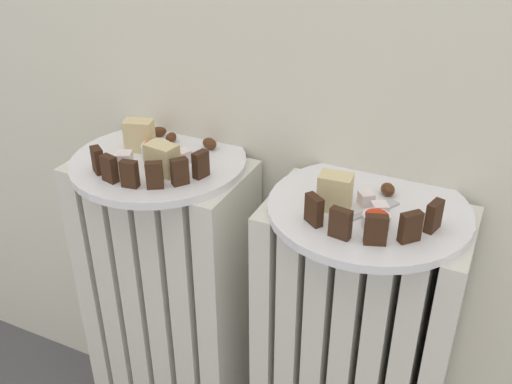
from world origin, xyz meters
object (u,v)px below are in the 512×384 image
at_px(jam_bowl_left, 156,150).
at_px(plate_right, 369,209).
at_px(radiator_right, 349,380).
at_px(jam_bowl_right, 376,220).
at_px(radiator_left, 173,320).
at_px(plate_left, 159,162).
at_px(fork, 372,210).

bearing_deg(jam_bowl_left, plate_right, -0.11).
height_order(radiator_right, jam_bowl_right, jam_bowl_right).
bearing_deg(jam_bowl_left, radiator_left, -11.44).
distance_m(radiator_left, jam_bowl_right, 0.51).
xyz_separation_m(radiator_left, plate_right, (0.34, 0.00, 0.33)).
bearing_deg(plate_left, radiator_left, -63.43).
height_order(radiator_right, fork, fork).
bearing_deg(jam_bowl_left, plate_left, -11.44).
xyz_separation_m(plate_left, jam_bowl_right, (0.36, -0.05, 0.02)).
bearing_deg(radiator_left, radiator_right, 0.00).
xyz_separation_m(radiator_left, jam_bowl_right, (0.36, -0.05, 0.35)).
xyz_separation_m(radiator_right, plate_right, (0.00, 0.00, 0.33)).
bearing_deg(plate_right, radiator_left, -180.00).
xyz_separation_m(plate_right, fork, (0.01, -0.01, 0.01)).
relative_size(jam_bowl_left, jam_bowl_right, 1.29).
height_order(radiator_left, plate_right, plate_right).
distance_m(plate_left, fork, 0.35).
bearing_deg(jam_bowl_left, fork, -2.17).
height_order(plate_right, jam_bowl_right, jam_bowl_right).
height_order(radiator_left, radiator_right, same).
bearing_deg(plate_right, jam_bowl_left, 179.89).
distance_m(plate_left, jam_bowl_right, 0.37).
bearing_deg(radiator_right, jam_bowl_right, -66.16).
distance_m(plate_right, jam_bowl_left, 0.35).
bearing_deg(fork, jam_bowl_right, -69.19).
bearing_deg(plate_left, fork, -2.08).
bearing_deg(fork, radiator_right, 121.78).
relative_size(radiator_right, plate_left, 2.31).
bearing_deg(radiator_right, radiator_left, 180.00).
xyz_separation_m(radiator_right, jam_bowl_right, (0.02, -0.05, 0.35)).
distance_m(jam_bowl_left, fork, 0.35).
height_order(radiator_right, jam_bowl_left, jam_bowl_left).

